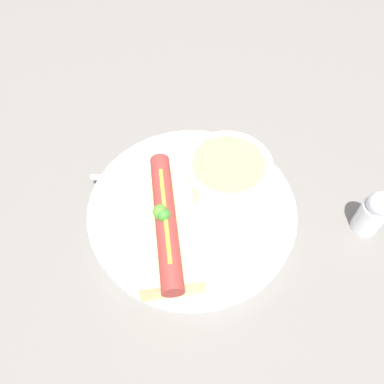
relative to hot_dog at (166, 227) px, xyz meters
name	(u,v)px	position (x,y,z in m)	size (l,w,h in m)	color
ground_plane	(192,212)	(-0.02, 0.05, -0.04)	(4.00, 4.00, 0.00)	slate
dinner_plate	(192,209)	(-0.02, 0.05, -0.03)	(0.28, 0.28, 0.02)	white
hot_dog	(166,227)	(0.00, 0.00, 0.00)	(0.18, 0.14, 0.07)	#E5C17F
soup_bowl	(226,172)	(-0.02, 0.11, 0.00)	(0.12, 0.12, 0.05)	white
spoon	(166,178)	(-0.08, 0.05, -0.02)	(0.10, 0.13, 0.01)	#B7B7BC
salt_shaker	(373,213)	(0.14, 0.22, -0.01)	(0.04, 0.04, 0.07)	silver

